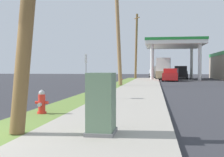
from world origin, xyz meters
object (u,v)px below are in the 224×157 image
truck_white_at_forecourt (156,72)px  truck_black_on_apron (181,73)px  utility_pole_midground (118,34)px  truck_tan_at_far_bay (164,69)px  fire_hydrant_second (99,86)px  utility_cabinet (101,105)px  fire_hydrant_third (121,80)px  street_sign_post (86,67)px  utility_pole_background (136,46)px  car_red_by_near_pump (170,75)px  fire_hydrant_nearest (42,103)px

truck_white_at_forecourt → truck_black_on_apron: 5.49m
utility_pole_midground → truck_tan_at_far_bay: size_ratio=1.34×
fire_hydrant_second → utility_cabinet: size_ratio=0.56×
fire_hydrant_third → street_sign_post: 15.56m
utility_pole_background → street_sign_post: 29.62m
fire_hydrant_second → truck_tan_at_far_bay: bearing=79.8°
street_sign_post → fire_hydrant_second: bearing=92.6°
utility_pole_background → car_red_by_near_pump: (4.69, -6.36, -4.24)m
truck_white_at_forecourt → truck_black_on_apron: bearing=-45.7°
fire_hydrant_second → truck_black_on_apron: bearing=75.7°
utility_pole_background → truck_white_at_forecourt: 9.27m
fire_hydrant_nearest → truck_white_at_forecourt: 42.24m
utility_cabinet → truck_white_at_forecourt: 44.59m
utility_pole_midground → fire_hydrant_third: bearing=93.6°
utility_pole_midground → truck_black_on_apron: utility_pole_midground is taller
truck_black_on_apron → street_sign_post: bearing=-102.3°
utility_pole_background → truck_white_at_forecourt: (2.99, 7.78, -4.05)m
fire_hydrant_nearest → truck_white_at_forecourt: size_ratio=0.13×
truck_black_on_apron → utility_pole_midground: bearing=-108.2°
utility_pole_background → utility_cabinet: size_ratio=7.22×
street_sign_post → truck_white_at_forecourt: street_sign_post is taller
fire_hydrant_third → utility_pole_background: (0.64, 13.91, 4.52)m
truck_black_on_apron → truck_white_at_forecourt: bearing=134.3°
utility_cabinet → truck_black_on_apron: 40.96m
car_red_by_near_pump → truck_tan_at_far_bay: 7.30m
fire_hydrant_nearest → fire_hydrant_third: same height
utility_cabinet → truck_tan_at_far_bay: bearing=86.4°
utility_pole_midground → car_red_by_near_pump: utility_pole_midground is taller
fire_hydrant_nearest → truck_tan_at_far_bay: size_ratio=0.11×
fire_hydrant_second → street_sign_post: street_sign_post is taller
street_sign_post → utility_cabinet: bearing=-73.8°
truck_tan_at_far_bay → fire_hydrant_second: bearing=-100.2°
fire_hydrant_third → truck_white_at_forecourt: 22.00m
utility_pole_midground → truck_white_at_forecourt: 26.25m
utility_pole_background → fire_hydrant_nearest: bearing=-91.2°
truck_tan_at_far_bay → utility_pole_background: bearing=-168.0°
car_red_by_near_pump → truck_white_at_forecourt: 14.25m
fire_hydrant_nearest → utility_pole_midground: 16.83m
utility_pole_midground → truck_black_on_apron: 23.29m
fire_hydrant_second → truck_black_on_apron: 30.18m
fire_hydrant_second → street_sign_post: 4.22m
fire_hydrant_second → truck_tan_at_far_bay: size_ratio=0.11×
fire_hydrant_second → truck_white_at_forecourt: truck_white_at_forecourt is taller
truck_white_at_forecourt → utility_pole_background: bearing=-111.0°
truck_white_at_forecourt → truck_tan_at_far_bay: 7.02m
truck_white_at_forecourt → fire_hydrant_third: bearing=-99.5°
utility_pole_midground → utility_pole_background: bearing=88.8°
utility_pole_midground → utility_cabinet: size_ratio=6.64×
truck_black_on_apron → truck_tan_at_far_bay: bearing=-132.7°
fire_hydrant_nearest → car_red_by_near_pump: bearing=79.1°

